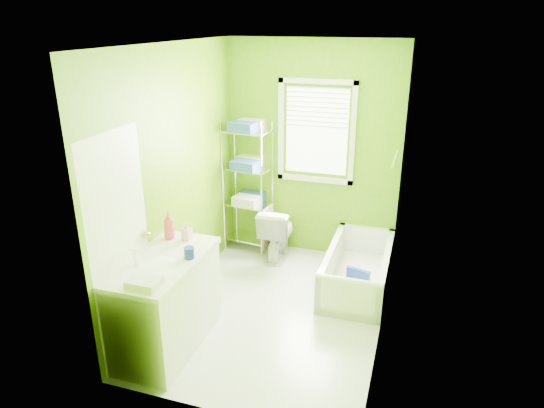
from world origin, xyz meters
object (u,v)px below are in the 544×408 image
(vanity, at_px, (166,301))
(wire_shelf_unit, at_px, (249,173))
(toilet, at_px, (277,232))
(bathtub, at_px, (357,275))

(vanity, bearing_deg, wire_shelf_unit, 89.13)
(vanity, bearing_deg, toilet, 77.50)
(wire_shelf_unit, bearing_deg, bathtub, -21.28)
(bathtub, distance_m, vanity, 2.15)
(vanity, bearing_deg, bathtub, 45.72)
(toilet, height_order, wire_shelf_unit, wire_shelf_unit)
(toilet, distance_m, vanity, 2.01)
(toilet, bearing_deg, bathtub, 154.45)
(toilet, bearing_deg, vanity, 74.25)
(vanity, xyz_separation_m, wire_shelf_unit, (0.03, 2.09, 0.56))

